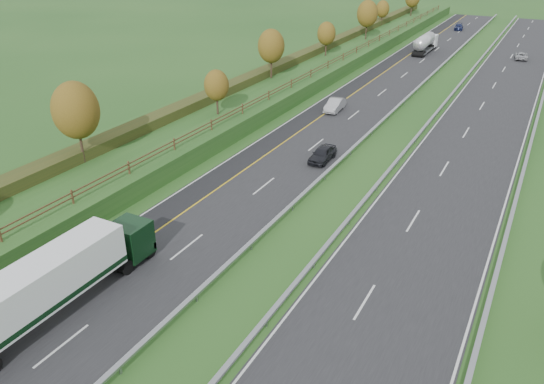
% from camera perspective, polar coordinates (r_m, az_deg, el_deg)
% --- Properties ---
extents(ground, '(400.00, 400.00, 0.00)m').
position_cam_1_polar(ground, '(64.39, 13.20, 6.19)').
color(ground, '#234D1B').
rests_on(ground, ground).
extents(near_carriageway, '(10.50, 200.00, 0.04)m').
position_cam_1_polar(near_carriageway, '(71.14, 8.10, 8.55)').
color(near_carriageway, black).
rests_on(near_carriageway, ground).
extents(far_carriageway, '(10.50, 200.00, 0.04)m').
position_cam_1_polar(far_carriageway, '(67.67, 21.32, 6.06)').
color(far_carriageway, black).
rests_on(far_carriageway, ground).
extents(hard_shoulder, '(3.00, 200.00, 0.04)m').
position_cam_1_polar(hard_shoulder, '(72.43, 5.30, 9.03)').
color(hard_shoulder, black).
rests_on(hard_shoulder, ground).
extents(lane_markings, '(26.75, 200.00, 0.01)m').
position_cam_1_polar(lane_markings, '(69.23, 13.06, 7.66)').
color(lane_markings, silver).
rests_on(lane_markings, near_carriageway).
extents(embankment_left, '(12.00, 200.00, 2.00)m').
position_cam_1_polar(embankment_left, '(76.05, -1.19, 10.74)').
color(embankment_left, '#234D1B').
rests_on(embankment_left, ground).
extents(hedge_left, '(2.20, 180.00, 1.10)m').
position_cam_1_polar(hedge_left, '(76.62, -2.54, 12.04)').
color(hedge_left, '#2E3A17').
rests_on(hedge_left, embankment_left).
extents(fence_left, '(0.12, 189.06, 1.20)m').
position_cam_1_polar(fence_left, '(73.22, 1.77, 11.52)').
color(fence_left, '#422B19').
rests_on(fence_left, embankment_left).
extents(median_barrier_near, '(0.32, 200.00, 0.71)m').
position_cam_1_polar(median_barrier_near, '(69.34, 12.57, 8.23)').
color(median_barrier_near, gray).
rests_on(median_barrier_near, ground).
extents(median_barrier_far, '(0.32, 200.00, 0.71)m').
position_cam_1_polar(median_barrier_far, '(68.25, 16.69, 7.46)').
color(median_barrier_far, gray).
rests_on(median_barrier_far, ground).
extents(outer_barrier_far, '(0.32, 200.00, 0.71)m').
position_cam_1_polar(outer_barrier_far, '(67.18, 26.26, 5.52)').
color(outer_barrier_far, gray).
rests_on(outer_barrier_far, ground).
extents(trees_left, '(6.64, 164.30, 7.66)m').
position_cam_1_polar(trees_left, '(71.75, -2.33, 14.19)').
color(trees_left, '#2D2116').
rests_on(trees_left, embankment_left).
extents(box_lorry, '(2.58, 16.28, 4.06)m').
position_cam_1_polar(box_lorry, '(34.89, -22.99, -9.23)').
color(box_lorry, black).
rests_on(box_lorry, near_carriageway).
extents(road_tanker, '(2.40, 11.22, 3.46)m').
position_cam_1_polar(road_tanker, '(110.90, 16.18, 15.17)').
color(road_tanker, silver).
rests_on(road_tanker, near_carriageway).
extents(car_dark_near, '(1.85, 4.47, 1.52)m').
position_cam_1_polar(car_dark_near, '(54.81, 5.45, 4.11)').
color(car_dark_near, black).
rests_on(car_dark_near, near_carriageway).
extents(car_silver_mid, '(1.94, 4.89, 1.58)m').
position_cam_1_polar(car_silver_mid, '(71.05, 6.80, 9.29)').
color(car_silver_mid, '#A0A0A5').
rests_on(car_silver_mid, near_carriageway).
extents(car_small_far, '(2.42, 4.82, 1.34)m').
position_cam_1_polar(car_small_far, '(140.15, 19.46, 16.40)').
color(car_small_far, '#141B40').
rests_on(car_small_far, near_carriageway).
extents(car_oncoming, '(2.58, 4.84, 1.29)m').
position_cam_1_polar(car_oncoming, '(110.77, 25.25, 13.11)').
color(car_oncoming, '#A5A5AA').
rests_on(car_oncoming, far_carriageway).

